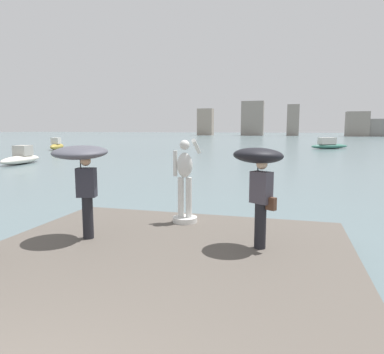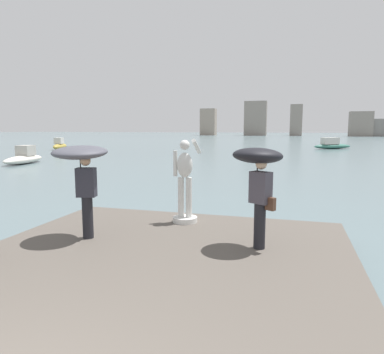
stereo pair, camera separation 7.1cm
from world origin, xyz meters
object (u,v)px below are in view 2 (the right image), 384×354
statue_white_figure (185,185)px  boat_near (332,145)px  onlooker_left (82,163)px  onlooker_right (258,169)px  boat_far (60,145)px  boat_mid (24,158)px

statue_white_figure → boat_near: (7.40, 42.20, -0.78)m
onlooker_left → boat_near: size_ratio=0.36×
statue_white_figure → onlooker_right: (1.88, -1.41, 0.61)m
onlooker_right → boat_near: 43.97m
onlooker_left → boat_near: 44.93m
boat_near → boat_far: boat_far is taller
boat_near → boat_far: 35.26m
onlooker_right → boat_mid: onlooker_right is taller
onlooker_left → boat_far: onlooker_left is taller
boat_near → statue_white_figure: bearing=-100.0°
boat_near → boat_far: bearing=-160.9°
boat_near → boat_far: (-33.32, -11.54, 0.01)m
onlooker_left → boat_mid: size_ratio=0.41×
onlooker_left → onlooker_right: size_ratio=1.01×
onlooker_right → boat_near: onlooker_right is taller
boat_far → onlooker_right: bearing=-49.1°
onlooker_right → boat_near: (5.52, 43.60, -1.39)m
statue_white_figure → onlooker_left: bearing=-133.1°
boat_near → boat_far: size_ratio=1.26×
onlooker_right → boat_near: bearing=82.8°
onlooker_left → boat_far: 40.53m
onlooker_left → onlooker_right: bearing=6.1°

